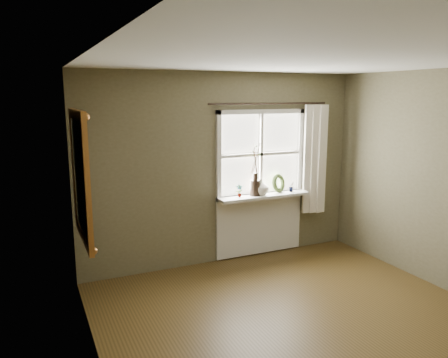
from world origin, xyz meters
TOP-DOWN VIEW (x-y plane):
  - floor at (0.00, 0.00)m, footprint 4.50×4.50m
  - ceiling at (0.00, 0.00)m, footprint 4.50×4.50m
  - wall_back at (0.00, 2.30)m, footprint 4.00×0.10m
  - wall_left at (-2.05, 0.00)m, footprint 0.10×4.50m
  - window_frame at (0.55, 2.23)m, footprint 1.36×0.06m
  - window_sill at (0.55, 2.12)m, footprint 1.36×0.26m
  - window_apron at (0.55, 2.23)m, footprint 1.36×0.04m
  - dark_jug at (0.41, 2.12)m, footprint 0.19×0.19m
  - cream_vase at (0.50, 2.12)m, footprint 0.23×0.23m
  - wreath at (0.81, 2.16)m, footprint 0.30×0.23m
  - potted_plant_left at (0.16, 2.12)m, footprint 0.10×0.08m
  - potted_plant_right at (1.01, 2.12)m, footprint 0.09×0.08m
  - curtain at (1.39, 2.13)m, footprint 0.36×0.12m
  - curtain_rod at (0.65, 2.17)m, footprint 1.84×0.03m
  - gilt_mirror at (-1.96, 1.52)m, footprint 0.10×1.14m

SIDE VIEW (x-z plane):
  - floor at x=0.00m, z-range 0.00..0.00m
  - window_apron at x=0.55m, z-range 0.02..0.90m
  - window_sill at x=0.55m, z-range 0.88..0.92m
  - potted_plant_right at x=1.01m, z-range 0.92..1.07m
  - potted_plant_left at x=0.16m, z-range 0.92..1.10m
  - wreath at x=0.81m, z-range 0.88..1.17m
  - dark_jug at x=0.41m, z-range 0.92..1.14m
  - cream_vase at x=0.50m, z-range 0.92..1.15m
  - wall_back at x=0.00m, z-range 0.00..2.60m
  - wall_left at x=-2.05m, z-range 0.00..2.60m
  - curtain at x=1.39m, z-range 0.57..2.16m
  - gilt_mirror at x=-1.96m, z-range 0.80..2.16m
  - window_frame at x=0.55m, z-range 0.86..2.10m
  - curtain_rod at x=0.65m, z-range 2.16..2.20m
  - ceiling at x=0.00m, z-range 2.60..2.60m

